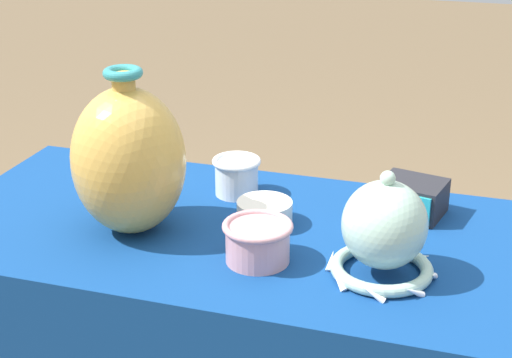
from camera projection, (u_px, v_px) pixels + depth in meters
name	position (u px, v px, depth m)	size (l,w,h in m)	color
display_table	(251.00, 277.00, 1.50)	(1.23, 0.58, 0.75)	#38383D
vase_tall_bulbous	(129.00, 160.00, 1.43)	(0.21, 0.21, 0.31)	gold
vase_dome_bell	(384.00, 233.00, 1.29)	(0.19, 0.19, 0.19)	#A8CCB7
mosaic_tile_box	(412.00, 198.00, 1.53)	(0.14, 0.13, 0.07)	#232328
pot_squat_ivory	(264.00, 213.00, 1.49)	(0.11, 0.11, 0.05)	white
cup_wide_rose	(258.00, 240.00, 1.35)	(0.12, 0.12, 0.07)	#D19399
cup_wide_porcelain	(237.00, 175.00, 1.62)	(0.10, 0.10, 0.08)	white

